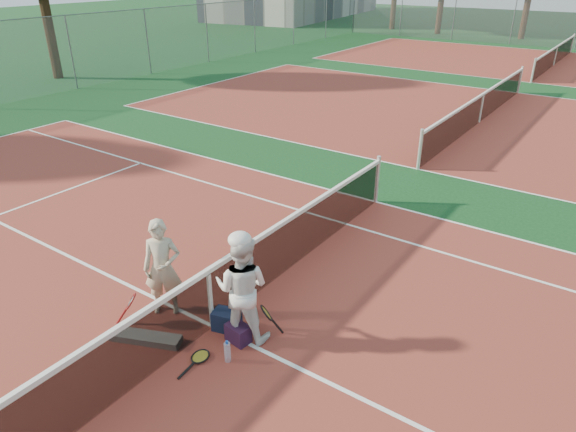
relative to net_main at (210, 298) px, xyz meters
The scene contains 17 objects.
ground 0.51m from the net_main, ahead, with size 130.00×130.00×0.00m, color #103B19.
court_main 0.51m from the net_main, ahead, with size 23.77×10.97×0.01m, color maroon.
court_far_a 13.51m from the net_main, 90.00° to the left, with size 23.77×10.97×0.01m, color maroon.
court_far_b 27.00m from the net_main, 90.00° to the left, with size 23.77×10.97×0.01m, color maroon.
net_main is the anchor object (origin of this frame).
net_far_a 13.50m from the net_main, 90.00° to the left, with size 0.10×10.98×1.02m, color black, non-canonical shape.
net_far_b 27.00m from the net_main, 90.00° to the left, with size 0.10×10.98×1.02m, color black, non-canonical shape.
fence_left 17.39m from the net_main, 157.13° to the left, with size 54.50×0.06×3.00m, color slate, non-canonical shape.
player_a 0.90m from the net_main, behind, with size 0.57×0.38×1.57m, color #B9AB8F.
player_b 0.61m from the net_main, 13.67° to the left, with size 0.79×0.62×1.64m, color white.
racket_red 1.22m from the net_main, 148.93° to the right, with size 0.35×0.27×0.52m, color maroon, non-canonical shape.
racket_black_held 0.89m from the net_main, 20.30° to the left, with size 0.33×0.27×0.53m, color black, non-canonical shape.
racket_spare 0.85m from the net_main, 61.37° to the right, with size 0.60×0.27×0.05m, color black, non-canonical shape.
sports_bag_navy 0.42m from the net_main, 21.81° to the left, with size 0.39×0.27×0.31m, color black.
sports_bag_purple 0.65m from the net_main, ahead, with size 0.34×0.23×0.28m, color black.
net_cover_canvas 1.07m from the net_main, 125.19° to the right, with size 1.04×0.24×0.11m, color slate.
water_bottle 0.88m from the net_main, 32.40° to the right, with size 0.09×0.09×0.30m, color #C9DFFF.
Camera 1 is at (4.46, -4.42, 4.89)m, focal length 32.00 mm.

